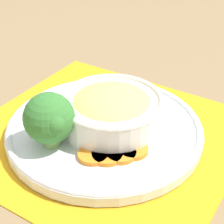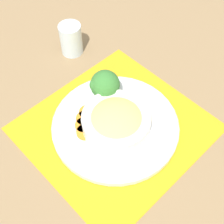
% 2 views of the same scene
% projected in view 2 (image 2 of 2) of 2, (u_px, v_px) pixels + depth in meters
% --- Properties ---
extents(ground_plane, '(4.00, 4.00, 0.00)m').
position_uv_depth(ground_plane, '(115.00, 128.00, 0.79)').
color(ground_plane, '#8C704C').
extents(placemat, '(0.45, 0.43, 0.00)m').
position_uv_depth(placemat, '(115.00, 128.00, 0.79)').
color(placemat, orange).
rests_on(placemat, ground_plane).
extents(plate, '(0.32, 0.32, 0.02)m').
position_uv_depth(plate, '(115.00, 125.00, 0.78)').
color(plate, silver).
rests_on(plate, placemat).
extents(bowl, '(0.17, 0.17, 0.06)m').
position_uv_depth(bowl, '(116.00, 121.00, 0.74)').
color(bowl, silver).
rests_on(bowl, plate).
extents(broccoli_floret, '(0.08, 0.08, 0.09)m').
position_uv_depth(broccoli_floret, '(105.00, 85.00, 0.79)').
color(broccoli_floret, '#759E51').
rests_on(broccoli_floret, plate).
extents(carrot_slice_near, '(0.05, 0.05, 0.01)m').
position_uv_depth(carrot_slice_near, '(88.00, 112.00, 0.79)').
color(carrot_slice_near, orange).
rests_on(carrot_slice_near, plate).
extents(carrot_slice_middle, '(0.05, 0.05, 0.01)m').
position_uv_depth(carrot_slice_middle, '(85.00, 119.00, 0.78)').
color(carrot_slice_middle, orange).
rests_on(carrot_slice_middle, plate).
extents(carrot_slice_far, '(0.05, 0.05, 0.01)m').
position_uv_depth(carrot_slice_far, '(84.00, 125.00, 0.77)').
color(carrot_slice_far, orange).
rests_on(carrot_slice_far, plate).
extents(carrot_slice_extra, '(0.05, 0.05, 0.01)m').
position_uv_depth(carrot_slice_extra, '(86.00, 132.00, 0.76)').
color(carrot_slice_extra, orange).
rests_on(carrot_slice_extra, plate).
extents(water_glass, '(0.07, 0.07, 0.10)m').
position_uv_depth(water_glass, '(71.00, 40.00, 0.92)').
color(water_glass, silver).
rests_on(water_glass, ground_plane).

